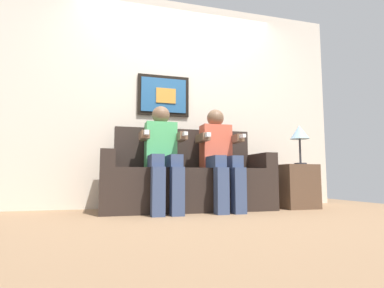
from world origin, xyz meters
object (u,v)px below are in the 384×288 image
(person_on_left, at_px, (163,152))
(person_on_right, at_px, (220,154))
(table_lamp, at_px, (299,134))
(side_table_right, at_px, (295,186))
(couch, at_px, (188,181))

(person_on_left, bearing_deg, person_on_right, 0.00)
(table_lamp, bearing_deg, side_table_right, 137.91)
(couch, relative_size, person_on_left, 1.65)
(couch, distance_m, person_on_right, 0.46)
(person_on_left, xyz_separation_m, side_table_right, (1.58, 0.06, -0.36))
(person_on_right, height_order, side_table_right, person_on_right)
(person_on_right, distance_m, table_lamp, 1.04)
(couch, distance_m, table_lamp, 1.43)
(person_on_right, bearing_deg, side_table_right, 3.67)
(person_on_left, height_order, table_lamp, person_on_left)
(couch, relative_size, table_lamp, 3.99)
(couch, height_order, side_table_right, couch)
(person_on_left, bearing_deg, side_table_right, 2.23)
(person_on_left, height_order, side_table_right, person_on_left)
(person_on_left, distance_m, person_on_right, 0.62)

